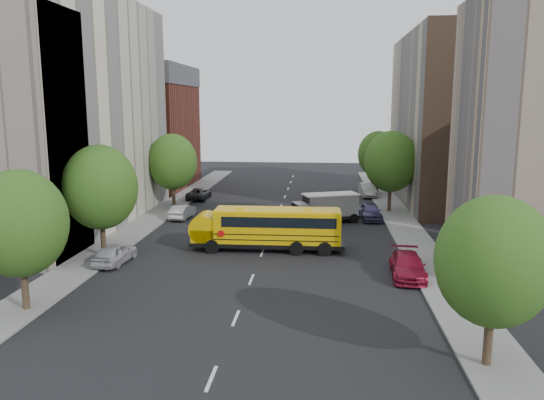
# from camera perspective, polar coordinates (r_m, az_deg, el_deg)

# --- Properties ---
(ground) EXTENTS (120.00, 120.00, 0.00)m
(ground) POSITION_cam_1_polar(r_m,az_deg,el_deg) (40.45, -0.75, -4.94)
(ground) COLOR black
(ground) RESTS_ON ground
(sidewalk_left) EXTENTS (3.00, 80.00, 0.12)m
(sidewalk_left) POSITION_cam_1_polar(r_m,az_deg,el_deg) (47.70, -13.99, -2.83)
(sidewalk_left) COLOR slate
(sidewalk_left) RESTS_ON ground
(sidewalk_right) EXTENTS (3.00, 80.00, 0.12)m
(sidewalk_right) POSITION_cam_1_polar(r_m,az_deg,el_deg) (45.67, 14.46, -3.43)
(sidewalk_right) COLOR slate
(sidewalk_right) RESTS_ON ground
(lane_markings) EXTENTS (0.15, 64.00, 0.01)m
(lane_markings) POSITION_cam_1_polar(r_m,az_deg,el_deg) (50.13, 0.45, -1.97)
(lane_markings) COLOR silver
(lane_markings) RESTS_ON ground
(building_left_cream) EXTENTS (10.00, 26.00, 20.00)m
(building_left_cream) POSITION_cam_1_polar(r_m,az_deg,el_deg) (50.00, -21.24, 8.87)
(building_left_cream) COLOR beige
(building_left_cream) RESTS_ON ground
(building_left_redbrick) EXTENTS (10.00, 15.00, 13.00)m
(building_left_redbrick) POSITION_cam_1_polar(r_m,az_deg,el_deg) (70.52, -13.09, 6.61)
(building_left_redbrick) COLOR maroon
(building_left_redbrick) RESTS_ON ground
(building_right_far) EXTENTS (10.00, 22.00, 18.00)m
(building_right_far) POSITION_cam_1_polar(r_m,az_deg,el_deg) (60.47, 18.75, 8.17)
(building_right_far) COLOR tan
(building_right_far) RESTS_ON ground
(building_right_sidewall) EXTENTS (10.10, 0.30, 18.00)m
(building_right_sidewall) POSITION_cam_1_polar(r_m,az_deg,el_deg) (49.83, 21.66, 7.69)
(building_right_sidewall) COLOR brown
(building_right_sidewall) RESTS_ON ground
(street_tree_0) EXTENTS (4.80, 4.80, 7.41)m
(street_tree_0) POSITION_cam_1_polar(r_m,az_deg,el_deg) (29.67, -25.52, -2.30)
(street_tree_0) COLOR #38281C
(street_tree_0) RESTS_ON ground
(street_tree_1) EXTENTS (5.12, 5.12, 7.90)m
(street_tree_1) POSITION_cam_1_polar(r_m,az_deg,el_deg) (38.39, -17.99, 1.30)
(street_tree_1) COLOR #38281C
(street_tree_1) RESTS_ON ground
(street_tree_2) EXTENTS (4.99, 4.99, 7.71)m
(street_tree_2) POSITION_cam_1_polar(r_m,az_deg,el_deg) (55.25, -10.65, 4.05)
(street_tree_2) COLOR #38281C
(street_tree_2) RESTS_ON ground
(street_tree_3) EXTENTS (4.61, 4.61, 7.11)m
(street_tree_3) POSITION_cam_1_polar(r_m,az_deg,el_deg) (22.76, 22.78, -6.14)
(street_tree_3) COLOR #38281C
(street_tree_3) RESTS_ON ground
(street_tree_4) EXTENTS (5.25, 5.25, 8.10)m
(street_tree_4) POSITION_cam_1_polar(r_m,az_deg,el_deg) (53.56, 12.67, 4.06)
(street_tree_4) COLOR #38281C
(street_tree_4) RESTS_ON ground
(street_tree_5) EXTENTS (4.86, 4.86, 7.51)m
(street_tree_5) POSITION_cam_1_polar(r_m,az_deg,el_deg) (65.46, 11.34, 4.85)
(street_tree_5) COLOR #38281C
(street_tree_5) RESTS_ON ground
(school_bus) EXTENTS (11.26, 2.90, 3.17)m
(school_bus) POSITION_cam_1_polar(r_m,az_deg,el_deg) (38.88, -0.65, -2.87)
(school_bus) COLOR black
(school_bus) RESTS_ON ground
(safari_truck) EXTENTS (6.52, 4.23, 2.64)m
(safari_truck) POSITION_cam_1_polar(r_m,az_deg,el_deg) (48.34, 5.82, -0.79)
(safari_truck) COLOR black
(safari_truck) RESTS_ON ground
(parked_car_0) EXTENTS (2.02, 4.32, 1.43)m
(parked_car_0) POSITION_cam_1_polar(r_m,az_deg,el_deg) (37.35, -16.55, -5.51)
(parked_car_0) COLOR #B2B2B9
(parked_car_0) RESTS_ON ground
(parked_car_1) EXTENTS (1.74, 4.16, 1.34)m
(parked_car_1) POSITION_cam_1_polar(r_m,az_deg,el_deg) (50.60, -9.62, -1.23)
(parked_car_1) COLOR silver
(parked_car_1) RESTS_ON ground
(parked_car_2) EXTENTS (2.22, 4.73, 1.31)m
(parked_car_2) POSITION_cam_1_polar(r_m,az_deg,el_deg) (60.69, -7.85, 0.69)
(parked_car_2) COLOR black
(parked_car_2) RESTS_ON ground
(parked_car_3) EXTENTS (2.29, 5.08, 1.44)m
(parked_car_3) POSITION_cam_1_polar(r_m,az_deg,el_deg) (34.15, 14.38, -6.86)
(parked_car_3) COLOR maroon
(parked_car_3) RESTS_ON ground
(parked_car_4) EXTENTS (2.15, 4.70, 1.56)m
(parked_car_4) POSITION_cam_1_polar(r_m,az_deg,el_deg) (50.22, 10.53, -1.21)
(parked_car_4) COLOR #3D3761
(parked_car_4) RESTS_ON ground
(parked_car_5) EXTENTS (2.01, 4.79, 1.54)m
(parked_car_5) POSITION_cam_1_polar(r_m,az_deg,el_deg) (62.90, 10.22, 1.06)
(parked_car_5) COLOR gray
(parked_car_5) RESTS_ON ground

